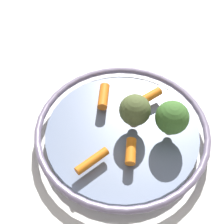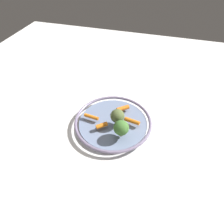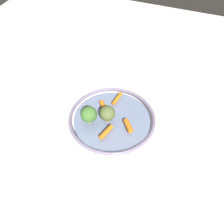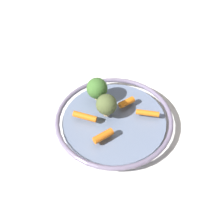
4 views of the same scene
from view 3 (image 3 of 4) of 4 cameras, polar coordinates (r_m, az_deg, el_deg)
ground_plane at (r=0.95m, az=-0.00°, el=-2.53°), size 1.99×1.99×0.00m
serving_bowl at (r=0.93m, az=-0.00°, el=-1.80°), size 0.32×0.32×0.04m
baby_carrot_left at (r=0.97m, az=1.20°, el=3.07°), size 0.02×0.06×0.01m
baby_carrot_back at (r=0.95m, az=-2.01°, el=1.41°), size 0.04×0.05×0.02m
baby_carrot_near_rim at (r=0.88m, az=3.73°, el=-3.12°), size 0.05×0.05×0.02m
baby_carrot_center at (r=0.87m, az=-1.33°, el=-4.58°), size 0.03×0.07×0.02m
broccoli_floret_mid at (r=0.88m, az=-1.06°, el=-0.32°), size 0.06×0.06×0.07m
broccoli_floret_edge at (r=0.88m, az=-5.26°, el=-0.57°), size 0.06×0.06×0.07m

